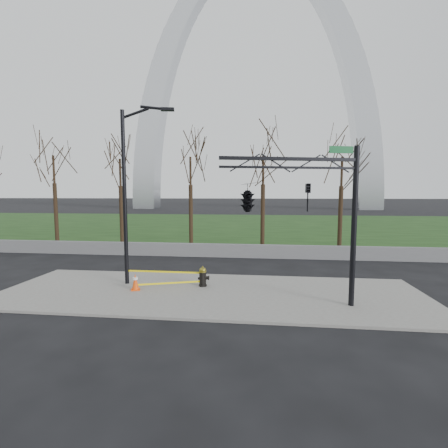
# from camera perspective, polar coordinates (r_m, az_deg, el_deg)

# --- Properties ---
(ground) EXTENTS (500.00, 500.00, 0.00)m
(ground) POSITION_cam_1_polar(r_m,az_deg,el_deg) (14.12, -2.51, -12.27)
(ground) COLOR black
(ground) RESTS_ON ground
(sidewalk) EXTENTS (18.00, 6.00, 0.10)m
(sidewalk) POSITION_cam_1_polar(r_m,az_deg,el_deg) (14.10, -2.52, -12.08)
(sidewalk) COLOR slate
(sidewalk) RESTS_ON ground
(grass_strip) EXTENTS (120.00, 40.00, 0.06)m
(grass_strip) POSITION_cam_1_polar(r_m,az_deg,el_deg) (43.54, 3.71, -0.16)
(grass_strip) COLOR #163312
(grass_strip) RESTS_ON ground
(guardrail) EXTENTS (60.00, 0.30, 0.90)m
(guardrail) POSITION_cam_1_polar(r_m,az_deg,el_deg) (21.73, 0.81, -4.73)
(guardrail) COLOR #59595B
(guardrail) RESTS_ON ground
(gateway_arch) EXTENTS (66.00, 6.00, 65.00)m
(gateway_arch) POSITION_cam_1_polar(r_m,az_deg,el_deg) (92.70, 5.35, 23.17)
(gateway_arch) COLOR silver
(gateway_arch) RESTS_ON ground
(tree_row) EXTENTS (33.09, 4.00, 7.98)m
(tree_row) POSITION_cam_1_polar(r_m,az_deg,el_deg) (26.70, -12.26, 4.68)
(tree_row) COLOR black
(tree_row) RESTS_ON ground
(fire_hydrant) EXTENTS (0.56, 0.37, 0.92)m
(fire_hydrant) POSITION_cam_1_polar(r_m,az_deg,el_deg) (14.81, -3.73, -9.32)
(fire_hydrant) COLOR black
(fire_hydrant) RESTS_ON sidewalk
(traffic_cone) EXTENTS (0.48, 0.48, 0.73)m
(traffic_cone) POSITION_cam_1_polar(r_m,az_deg,el_deg) (14.75, -15.42, -9.82)
(traffic_cone) COLOR #ED490C
(traffic_cone) RESTS_ON sidewalk
(street_light) EXTENTS (2.37, 0.62, 8.21)m
(street_light) POSITION_cam_1_polar(r_m,az_deg,el_deg) (15.37, -16.39, 6.72)
(street_light) COLOR black
(street_light) RESTS_ON ground
(traffic_signal_mast) EXTENTS (4.96, 2.54, 6.00)m
(traffic_signal_mast) POSITION_cam_1_polar(r_m,az_deg,el_deg) (11.44, 7.94, 4.65)
(traffic_signal_mast) COLOR black
(traffic_signal_mast) RESTS_ON ground
(caution_tape) EXTENTS (3.60, 0.95, 0.46)m
(caution_tape) POSITION_cam_1_polar(r_m,az_deg,el_deg) (15.00, -10.11, -9.19)
(caution_tape) COLOR yellow
(caution_tape) RESTS_ON ground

